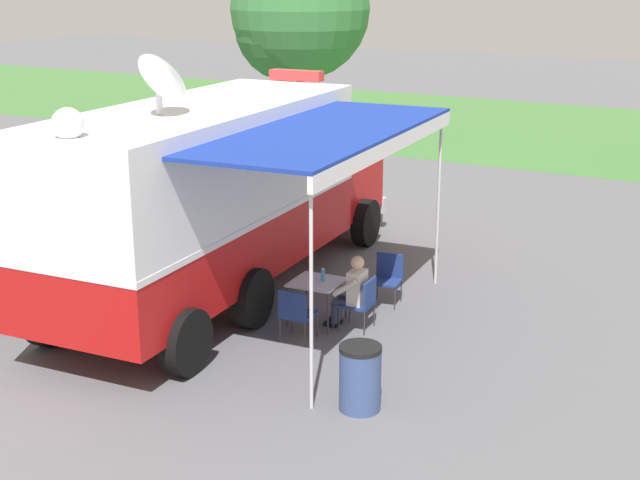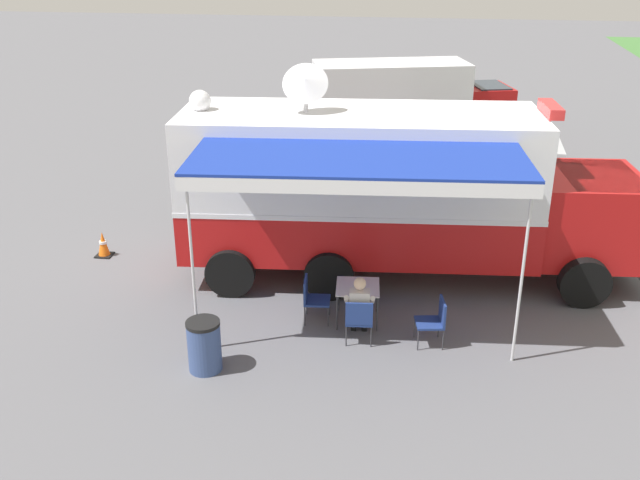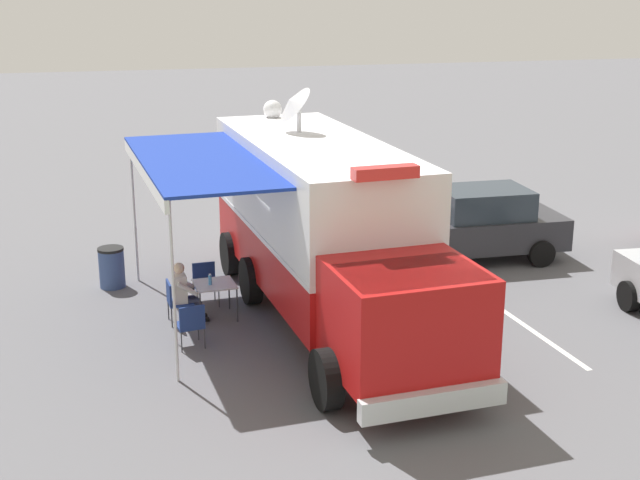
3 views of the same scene
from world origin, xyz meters
name	(u,v)px [view 2 (image 2 of 3)]	position (x,y,z in m)	size (l,w,h in m)	color
ground_plane	(357,271)	(0.00, 0.00, 0.00)	(100.00, 100.00, 0.00)	#5B5B60
lot_stripe	(443,214)	(-3.77, 1.89, 0.00)	(0.12, 4.80, 0.01)	silver
command_truck	(395,188)	(-0.03, 0.75, 1.94)	(5.47, 9.66, 4.53)	#B71414
folding_table	(358,289)	(2.13, 0.22, 0.67)	(0.86, 0.86, 0.73)	silver
water_bottle	(360,283)	(2.22, 0.27, 0.83)	(0.07, 0.07, 0.22)	#4C99D8
folding_chair_at_table	(359,318)	(2.93, 0.32, 0.51)	(0.52, 0.52, 0.87)	navy
folding_chair_beside_table	(312,296)	(2.23, -0.63, 0.51)	(0.52, 0.52, 0.87)	navy
folding_chair_spare_by_truck	(435,318)	(2.75, 1.65, 0.51)	(0.55, 0.55, 0.87)	navy
seated_responder	(359,306)	(2.74, 0.31, 0.65)	(0.68, 0.58, 1.25)	silver
trash_bin	(204,345)	(4.13, -2.15, 0.46)	(0.57, 0.57, 0.91)	#384C7F
traffic_cone	(103,244)	(0.00, -5.77, 0.28)	(0.36, 0.36, 0.58)	black
support_truck	(405,100)	(-10.98, 0.58, 1.39)	(3.76, 7.10, 2.70)	white
car_behind_truck	(487,149)	(-7.07, 3.15, 0.88)	(2.18, 4.28, 1.76)	#B2B5BA
car_far_corner	(296,166)	(-4.57, -2.15, 0.88)	(4.22, 2.05, 1.76)	#2D2D33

